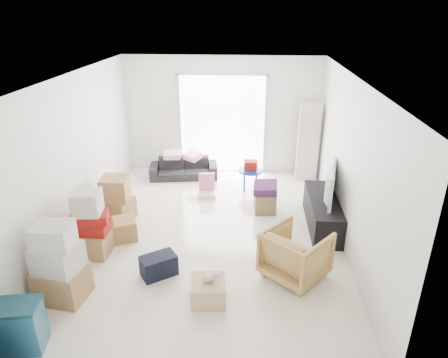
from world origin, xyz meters
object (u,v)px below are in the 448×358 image
ac_tower (308,142)px  tv_console (322,213)px  armchair (296,252)px  wood_crate (208,291)px  storage_bins (18,327)px  sofa (184,165)px  ottoman (265,202)px  kids_table (251,169)px  television (324,195)px

ac_tower → tv_console: size_ratio=1.07×
armchair → wood_crate: (-1.21, -0.63, -0.26)m
tv_console → storage_bins: (-3.90, -3.11, 0.04)m
sofa → ottoman: (1.85, -1.57, -0.10)m
tv_console → kids_table: kids_table is taller
sofa → tv_console: bearing=-43.6°
sofa → kids_table: 1.65m
television → wood_crate: 2.85m
kids_table → wood_crate: 3.70m
tv_console → armchair: armchair is taller
ottoman → television: bearing=-25.6°
ac_tower → wood_crate: bearing=-112.3°
storage_bins → kids_table: (2.59, 4.63, 0.15)m
tv_console → storage_bins: 4.99m
wood_crate → sofa: bearing=103.9°
ac_tower → ottoman: size_ratio=4.38×
ottoman → wood_crate: 2.75m
television → armchair: 1.64m
television → sofa: (-2.86, 2.05, -0.31)m
kids_table → ottoman: bearing=-74.0°
sofa → wood_crate: (1.04, -4.19, -0.15)m
sofa → wood_crate: size_ratio=3.34×
television → wood_crate: (-1.83, -2.14, -0.46)m
ac_tower → tv_console: 2.28m
television → storage_bins: bearing=140.8°
kids_table → wood_crate: (-0.51, -3.65, -0.31)m
ac_tower → kids_table: ac_tower is taller
television → ottoman: bearing=76.6°
wood_crate → ac_tower: bearing=67.7°
television → ottoman: 1.20m
sofa → kids_table: kids_table is taller
storage_bins → kids_table: 5.31m
television → storage_bins: size_ratio=1.71×
ac_tower → tv_console: (0.05, -2.20, -0.60)m
tv_console → kids_table: 2.01m
armchair → storage_bins: 3.66m
armchair → kids_table: bearing=-36.8°
ac_tower → armchair: 3.78m
armchair → sofa: bearing=-17.4°
storage_bins → wood_crate: size_ratio=1.35×
kids_table → armchair: bearing=-77.1°
television → armchair: (-0.62, -1.50, -0.20)m
armchair → ottoman: size_ratio=2.08×
sofa → kids_table: size_ratio=2.37×
armchair → storage_bins: armchair is taller
television → storage_bins: television is taller
sofa → armchair: size_ratio=1.86×
tv_console → kids_table: (-1.31, 1.51, 0.19)m
storage_bins → ottoman: bearing=51.3°
ac_tower → armchair: bearing=-98.7°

